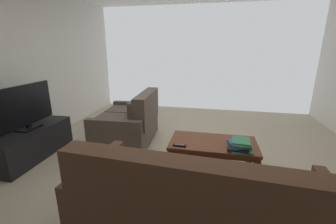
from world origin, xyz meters
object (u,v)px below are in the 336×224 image
object	(u,v)px
book_stack	(240,145)
loveseat_near	(130,123)
flat_tv	(25,107)
tv_stand	(32,143)
tv_remote	(180,145)
sofa_main	(199,207)
coffee_table	(213,147)

from	to	relation	value
book_stack	loveseat_near	bearing A→B (deg)	-26.24
flat_tv	book_stack	distance (m)	2.90
loveseat_near	flat_tv	distance (m)	1.51
loveseat_near	tv_stand	xyz separation A→B (m)	(1.24, 0.76, -0.14)
loveseat_near	tv_remote	size ratio (longest dim) A/B	7.70
tv_stand	tv_remote	xyz separation A→B (m)	(-2.21, 0.12, 0.22)
tv_remote	sofa_main	bearing A→B (deg)	107.82
coffee_table	tv_stand	xyz separation A→B (m)	(2.59, 0.10, -0.15)
sofa_main	book_stack	size ratio (longest dim) A/B	6.56
book_stack	sofa_main	bearing A→B (deg)	68.75
coffee_table	flat_tv	distance (m)	2.63
book_stack	tv_remote	distance (m)	0.69
book_stack	tv_remote	bearing A→B (deg)	5.20
loveseat_near	tv_stand	bearing A→B (deg)	31.63
tv_stand	book_stack	xyz separation A→B (m)	(-2.89, 0.05, 0.27)
coffee_table	tv_remote	distance (m)	0.45
sofa_main	loveseat_near	bearing A→B (deg)	-54.97
loveseat_near	tv_stand	size ratio (longest dim) A/B	0.96
sofa_main	tv_remote	bearing A→B (deg)	-72.18
tv_remote	coffee_table	bearing A→B (deg)	-151.44
sofa_main	coffee_table	distance (m)	1.15
sofa_main	tv_stand	world-z (taller)	sofa_main
flat_tv	book_stack	size ratio (longest dim) A/B	3.17
tv_stand	flat_tv	xyz separation A→B (m)	(-0.00, -0.00, 0.55)
sofa_main	coffee_table	size ratio (longest dim) A/B	1.90
sofa_main	tv_stand	size ratio (longest dim) A/B	1.57
coffee_table	sofa_main	bearing A→B (deg)	85.49
loveseat_near	book_stack	size ratio (longest dim) A/B	4.02
tv_stand	flat_tv	world-z (taller)	flat_tv
tv_stand	sofa_main	bearing A→B (deg)	157.29
tv_stand	coffee_table	bearing A→B (deg)	-177.90
coffee_table	tv_remote	size ratio (longest dim) A/B	6.61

